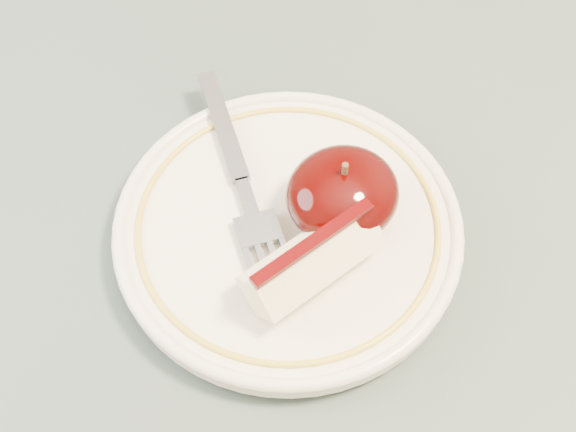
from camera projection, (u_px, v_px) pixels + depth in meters
table at (198, 320)px, 0.58m from camera, size 0.90×0.90×0.75m
plate at (288, 228)px, 0.51m from camera, size 0.22×0.22×0.02m
apple_half at (342, 194)px, 0.49m from camera, size 0.07×0.07×0.05m
apple_wedge at (312, 259)px, 0.47m from camera, size 0.09×0.04×0.04m
fork at (242, 182)px, 0.52m from camera, size 0.09×0.18×0.00m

